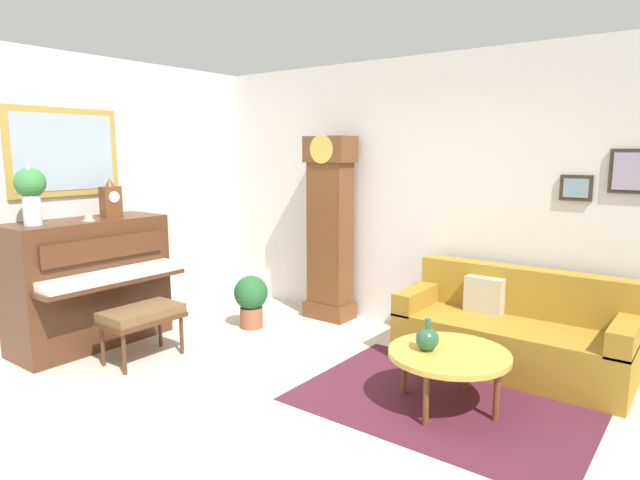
% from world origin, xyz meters
% --- Properties ---
extents(ground_plane, '(6.40, 6.00, 0.10)m').
position_xyz_m(ground_plane, '(0.00, 0.00, -0.05)').
color(ground_plane, beige).
extents(wall_left, '(0.13, 4.90, 2.80)m').
position_xyz_m(wall_left, '(-2.60, 0.00, 1.41)').
color(wall_left, silver).
rests_on(wall_left, ground_plane).
extents(wall_back, '(5.30, 0.13, 2.80)m').
position_xyz_m(wall_back, '(0.01, 2.40, 1.40)').
color(wall_back, silver).
rests_on(wall_back, ground_plane).
extents(area_rug, '(2.10, 1.50, 0.01)m').
position_xyz_m(area_rug, '(1.04, 0.93, 0.00)').
color(area_rug, '#4C1E2D').
rests_on(area_rug, ground_plane).
extents(piano, '(0.87, 1.44, 1.22)m').
position_xyz_m(piano, '(-2.23, 0.04, 0.62)').
color(piano, '#4C2B19').
rests_on(piano, ground_plane).
extents(piano_bench, '(0.42, 0.70, 0.48)m').
position_xyz_m(piano_bench, '(-1.49, 0.08, 0.41)').
color(piano_bench, '#4C2B19').
rests_on(piano_bench, ground_plane).
extents(grandfather_clock, '(0.52, 0.34, 2.03)m').
position_xyz_m(grandfather_clock, '(-0.89, 2.11, 0.96)').
color(grandfather_clock, brown).
rests_on(grandfather_clock, ground_plane).
extents(couch, '(1.90, 0.80, 0.84)m').
position_xyz_m(couch, '(1.22, 1.91, 0.31)').
color(couch, olive).
rests_on(couch, ground_plane).
extents(coffee_table, '(0.88, 0.88, 0.42)m').
position_xyz_m(coffee_table, '(1.08, 0.88, 0.39)').
color(coffee_table, gold).
rests_on(coffee_table, ground_plane).
extents(mantel_clock, '(0.13, 0.18, 0.38)m').
position_xyz_m(mantel_clock, '(-2.23, 0.31, 1.39)').
color(mantel_clock, brown).
rests_on(mantel_clock, piano).
extents(flower_vase, '(0.26, 0.26, 0.58)m').
position_xyz_m(flower_vase, '(-2.23, -0.45, 1.54)').
color(flower_vase, silver).
rests_on(flower_vase, piano).
extents(teacup, '(0.12, 0.12, 0.06)m').
position_xyz_m(teacup, '(-2.11, 0.00, 1.25)').
color(teacup, beige).
rests_on(teacup, piano).
extents(green_jug, '(0.17, 0.17, 0.24)m').
position_xyz_m(green_jug, '(0.94, 0.80, 0.51)').
color(green_jug, '#234C33').
rests_on(green_jug, coffee_table).
extents(potted_plant, '(0.36, 0.36, 0.56)m').
position_xyz_m(potted_plant, '(-1.35, 1.32, 0.32)').
color(potted_plant, '#935138').
rests_on(potted_plant, ground_plane).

